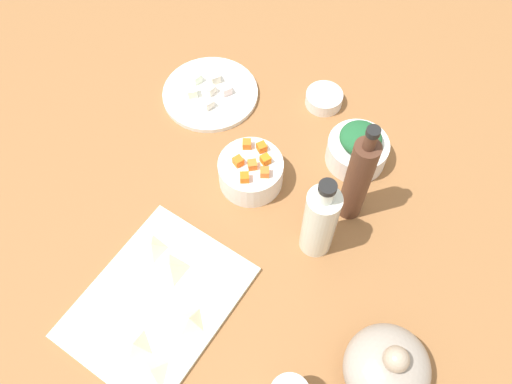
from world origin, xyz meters
The scene contains 28 objects.
tabletop centered at (0.00, 0.00, 1.50)cm, with size 190.00×190.00×3.00cm, color #936137.
cutting_board centered at (27.64, -6.03, 3.50)cm, with size 32.58×25.15×1.00cm, color silver.
plate_tofu centered at (-20.87, -23.83, 3.60)cm, with size 22.62×22.62×1.20cm, color white.
bowl_greens centered at (-20.40, 13.64, 6.00)cm, with size 13.08×13.08×6.01cm, color white.
bowl_carrots centered at (-4.59, -3.77, 6.25)cm, with size 13.61×13.61×6.50cm, color white.
bowl_small_side centered at (-31.56, 0.83, 4.61)cm, with size 8.59×8.59×3.21cm, color silver.
teapot centered at (19.59, 35.74, 8.28)cm, with size 16.73×14.62×13.91cm.
bottle_0 centered at (2.14, 14.65, 12.54)cm, with size 6.39×6.39×22.36cm.
bottle_1 centered at (-8.22, 17.47, 14.79)cm, with size 4.93×4.93×27.18cm.
carrot_cube_0 centered at (-0.61, -2.96, 10.40)cm, with size 1.80×1.80×1.80cm, color orange.
carrot_cube_1 centered at (-7.96, -6.53, 10.40)cm, with size 1.80×1.80×1.80cm, color orange.
carrot_cube_2 centered at (-3.39, -6.00, 10.40)cm, with size 1.80×1.80×1.80cm, color orange.
carrot_cube_3 centered at (-3.63, -0.12, 10.40)cm, with size 1.80×1.80×1.80cm, color orange.
carrot_cube_4 centered at (-4.00, -3.05, 10.40)cm, with size 1.80×1.80×1.80cm, color orange.
carrot_cube_5 centered at (-8.76, -3.46, 10.40)cm, with size 1.80×1.80×1.80cm, color orange.
carrot_cube_6 centered at (-6.43, -1.34, 10.40)cm, with size 1.80×1.80×1.80cm, color orange.
chopped_greens_mound centered at (-20.40, 13.64, 10.93)cm, with size 8.86×8.85×3.84cm, color #216033.
tofu_cube_0 centered at (-20.68, -23.69, 5.30)cm, with size 2.20×2.20×2.20cm, color silver.
tofu_cube_1 centered at (-24.35, -24.53, 5.30)cm, with size 2.20×2.20×2.20cm, color white.
tofu_cube_2 centered at (-22.40, -20.34, 5.30)cm, with size 2.20×2.20×2.20cm, color white.
tofu_cube_3 centered at (-22.14, -28.49, 5.30)cm, with size 2.20×2.20×2.20cm, color white.
tofu_cube_4 centered at (-16.79, -21.90, 5.30)cm, with size 2.20×2.20×2.20cm, color white.
tofu_cube_5 centered at (-17.96, -26.89, 5.30)cm, with size 2.20×2.20×2.20cm, color #E6EDCA.
dumpling_0 centered at (21.11, -7.04, 5.46)cm, with size 5.39×4.97×2.93cm, color beige.
dumpling_1 centered at (36.57, -4.46, 5.39)cm, with size 4.82×4.81×2.78cm, color beige.
dumpling_2 centered at (28.01, 1.60, 5.24)cm, with size 4.38×4.28×2.49cm, color beige.
dumpling_3 centered at (19.18, -12.67, 5.16)cm, with size 4.47×4.36×2.32cm, color beige.
dumpling_4 centered at (38.77, 0.53, 5.01)cm, with size 5.20×4.80×2.02cm, color beige.
Camera 1 is at (45.96, 25.20, 97.66)cm, focal length 36.21 mm.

